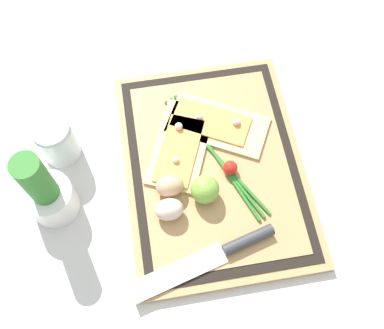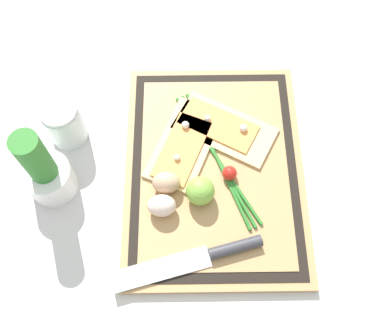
# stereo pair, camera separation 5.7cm
# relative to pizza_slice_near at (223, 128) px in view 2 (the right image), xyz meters

# --- Properties ---
(ground_plane) EXTENTS (6.00, 6.00, 0.00)m
(ground_plane) POSITION_rel_pizza_slice_near_xyz_m (-0.09, 0.02, -0.02)
(ground_plane) COLOR silver
(cutting_board) EXTENTS (0.48, 0.36, 0.02)m
(cutting_board) POSITION_rel_pizza_slice_near_xyz_m (-0.09, 0.02, -0.02)
(cutting_board) COLOR tan
(cutting_board) RESTS_ON ground_plane
(pizza_slice_near) EXTENTS (0.19, 0.23, 0.02)m
(pizza_slice_near) POSITION_rel_pizza_slice_near_xyz_m (0.00, 0.00, 0.00)
(pizza_slice_near) COLOR #DBBC7F
(pizza_slice_near) RESTS_ON cutting_board
(pizza_slice_far) EXTENTS (0.22, 0.17, 0.02)m
(pizza_slice_far) POSITION_rel_pizza_slice_near_xyz_m (-0.04, 0.08, 0.00)
(pizza_slice_far) COLOR #DBBC7F
(pizza_slice_far) RESTS_ON cutting_board
(knife) EXTENTS (0.10, 0.28, 0.02)m
(knife) POSITION_rel_pizza_slice_near_xyz_m (-0.27, 0.03, 0.00)
(knife) COLOR silver
(knife) RESTS_ON cutting_board
(egg_brown) EXTENTS (0.04, 0.05, 0.04)m
(egg_brown) POSITION_rel_pizza_slice_near_xyz_m (-0.13, 0.12, 0.02)
(egg_brown) COLOR tan
(egg_brown) RESTS_ON cutting_board
(egg_pink) EXTENTS (0.04, 0.05, 0.04)m
(egg_pink) POSITION_rel_pizza_slice_near_xyz_m (-0.18, 0.12, 0.02)
(egg_pink) COLOR beige
(egg_pink) RESTS_ON cutting_board
(lime) EXTENTS (0.06, 0.06, 0.06)m
(lime) POSITION_rel_pizza_slice_near_xyz_m (-0.15, 0.05, 0.02)
(lime) COLOR #7FB742
(lime) RESTS_ON cutting_board
(cherry_tomato_red) EXTENTS (0.03, 0.03, 0.03)m
(cherry_tomato_red) POSITION_rel_pizza_slice_near_xyz_m (-0.11, -0.01, 0.01)
(cherry_tomato_red) COLOR red
(cherry_tomato_red) RESTS_ON cutting_board
(scallion_bunch) EXTENTS (0.31, 0.17, 0.01)m
(scallion_bunch) POSITION_rel_pizza_slice_near_xyz_m (-0.07, 0.02, -0.00)
(scallion_bunch) COLOR #2D7528
(scallion_bunch) RESTS_ON cutting_board
(herb_pot) EXTENTS (0.09, 0.09, 0.20)m
(herb_pot) POSITION_rel_pizza_slice_near_xyz_m (-0.12, 0.34, 0.04)
(herb_pot) COLOR white
(herb_pot) RESTS_ON ground_plane
(sauce_jar) EXTENTS (0.08, 0.08, 0.10)m
(sauce_jar) POSITION_rel_pizza_slice_near_xyz_m (0.00, 0.32, 0.02)
(sauce_jar) COLOR silver
(sauce_jar) RESTS_ON ground_plane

